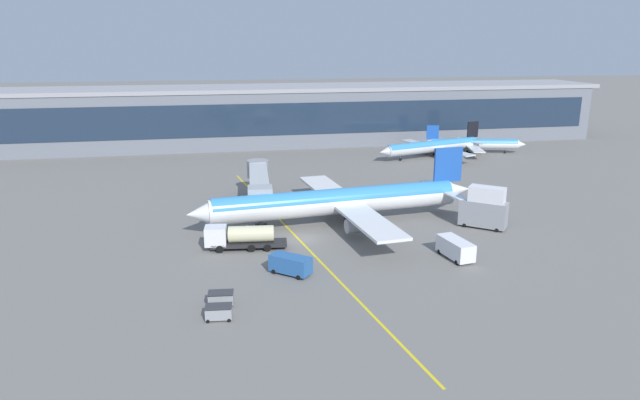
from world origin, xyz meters
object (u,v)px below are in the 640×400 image
at_px(lavatory_truck, 455,247).
at_px(catering_lift, 484,208).
at_px(crew_van, 290,264).
at_px(fuel_tanker, 240,237).
at_px(baggage_cart_1, 221,298).
at_px(commuter_jet_near, 433,146).
at_px(main_airliner, 338,201).
at_px(commuter_jet_far, 473,144).
at_px(baggage_cart_0, 219,312).

distance_m(lavatory_truck, catering_lift, 14.30).
distance_m(catering_lift, crew_van, 33.09).
relative_size(fuel_tanker, baggage_cart_1, 3.95).
height_order(lavatory_truck, commuter_jet_near, commuter_jet_near).
xyz_separation_m(main_airliner, commuter_jet_near, (34.07, 46.27, -0.97)).
bearing_deg(catering_lift, commuter_jet_far, 65.59).
distance_m(crew_van, commuter_jet_near, 77.85).
height_order(fuel_tanker, baggage_cart_1, fuel_tanker).
relative_size(baggage_cart_1, commuter_jet_far, 0.11).
height_order(main_airliner, commuter_jet_near, main_airliner).
distance_m(catering_lift, commuter_jet_near, 53.98).
xyz_separation_m(main_airliner, commuter_jet_far, (45.80, 49.02, -1.22)).
height_order(main_airliner, baggage_cart_0, main_airliner).
distance_m(fuel_tanker, catering_lift, 36.19).
relative_size(catering_lift, commuter_jet_far, 0.27).
height_order(crew_van, baggage_cart_0, crew_van).
bearing_deg(commuter_jet_far, baggage_cart_0, -130.01).
distance_m(fuel_tanker, lavatory_truck, 28.10).
bearing_deg(crew_van, baggage_cart_1, -140.70).
relative_size(main_airliner, baggage_cart_0, 16.18).
bearing_deg(lavatory_truck, baggage_cart_0, -159.81).
distance_m(catering_lift, baggage_cart_0, 45.18).
relative_size(lavatory_truck, crew_van, 1.18).
xyz_separation_m(lavatory_truck, baggage_cart_1, (-29.85, -7.91, -0.64)).
bearing_deg(commuter_jet_near, lavatory_truck, -109.75).
xyz_separation_m(lavatory_truck, baggage_cart_0, (-30.17, -11.09, -0.64)).
height_order(main_airliner, fuel_tanker, main_airliner).
bearing_deg(main_airliner, catering_lift, -16.23).
relative_size(crew_van, commuter_jet_near, 0.17).
distance_m(baggage_cart_1, commuter_jet_far, 97.74).
bearing_deg(baggage_cart_1, catering_lift, 25.38).
xyz_separation_m(baggage_cart_1, commuter_jet_far, (64.20, 73.68, 1.59)).
distance_m(catering_lift, baggage_cart_1, 43.45).
bearing_deg(catering_lift, baggage_cart_1, -154.62).
distance_m(fuel_tanker, commuter_jet_near, 73.49).
height_order(main_airliner, catering_lift, main_airliner).
xyz_separation_m(baggage_cart_0, commuter_jet_far, (64.51, 76.86, 1.59)).
height_order(main_airliner, baggage_cart_1, main_airliner).
distance_m(commuter_jet_far, commuter_jet_near, 12.04).
height_order(lavatory_truck, catering_lift, catering_lift).
bearing_deg(fuel_tanker, baggage_cart_0, -99.85).
height_order(main_airliner, crew_van, main_airliner).
distance_m(main_airliner, commuter_jet_near, 57.47).
relative_size(main_airliner, fuel_tanker, 4.10).
bearing_deg(main_airliner, lavatory_truck, -55.63).
relative_size(catering_lift, crew_van, 1.32).
height_order(lavatory_truck, crew_van, lavatory_truck).
height_order(baggage_cart_0, commuter_jet_far, commuter_jet_far).
height_order(catering_lift, baggage_cart_0, catering_lift).
distance_m(main_airliner, fuel_tanker, 17.43).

